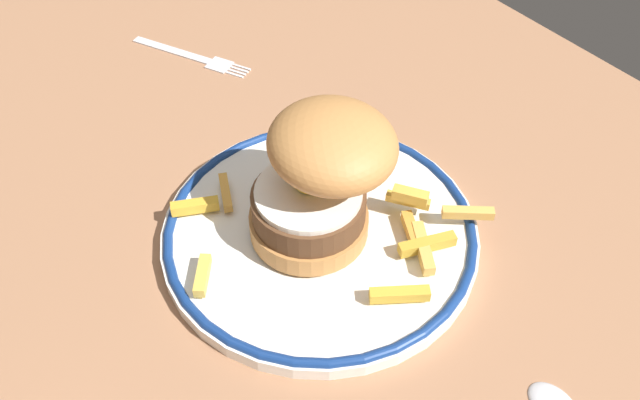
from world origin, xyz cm
name	(u,v)px	position (x,y,z in cm)	size (l,w,h in cm)	color
ground_plane	(257,225)	(0.00, 0.00, -2.00)	(119.39, 83.86, 4.00)	#9E6E4D
dinner_plate	(320,232)	(5.85, 2.55, 0.84)	(25.64, 25.64, 1.60)	white
burger	(321,177)	(5.85, 2.65, 7.08)	(13.28, 13.28, 11.02)	#BF7F42
fries_pile	(354,219)	(7.41, 4.81, 2.34)	(20.07, 23.08, 2.88)	gold
fork	(193,56)	(-22.82, 6.74, 0.18)	(13.46, 7.75, 0.36)	silver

